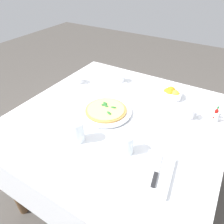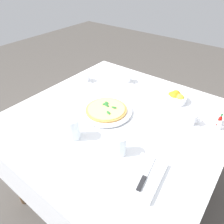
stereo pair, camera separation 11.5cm
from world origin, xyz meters
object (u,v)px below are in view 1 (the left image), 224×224
Objects in this scene: coffee_cup_near_left at (119,78)px; citrus_bowl at (170,93)px; hot_sauce_bottle at (216,113)px; water_glass_far_left at (127,145)px; water_glass_center_back at (77,132)px; pizza_plate at (106,112)px; napkin_folded at (156,173)px; pizza at (106,110)px; dinner_knife at (157,170)px; pepper_shaker at (216,118)px; menu_card at (67,93)px; salt_shaker at (214,112)px; coffee_cup_right_edge at (78,80)px; coffee_cup_near_right at (188,114)px.

coffee_cup_near_left is 0.87× the size of citrus_bowl.
water_glass_far_left is at bearing 147.34° from hot_sauce_bottle.
pizza_plate is at bearing 0.37° from water_glass_center_back.
napkin_folded is at bearing -106.65° from water_glass_far_left.
pizza is 0.27m from water_glass_center_back.
dinner_knife is at bearing -121.75° from pizza.
pepper_shaker is (0.26, -0.59, 0.01)m from pizza_plate.
menu_card is (0.28, 0.75, 0.02)m from napkin_folded.
citrus_bowl is at bearing 73.43° from hot_sauce_bottle.
menu_card is at bearing 86.81° from pizza.
menu_card is (-0.30, 0.89, 0.00)m from salt_shaker.
napkin_folded is at bearing -180.00° from dinner_knife.
water_glass_center_back is (-0.48, -0.39, 0.02)m from coffee_cup_right_edge.
water_glass_center_back is at bearing -141.34° from coffee_cup_right_edge.
napkin_folded is (-0.27, -0.43, -0.00)m from pizza_plate.
pepper_shaker is 0.81× the size of menu_card.
coffee_cup_near_left is 0.71m from hot_sauce_bottle.
pizza_plate is 2.07× the size of citrus_bowl.
coffee_cup_near_left reaches higher than pizza.
coffee_cup_right_edge is 0.97m from pepper_shaker.
pizza is 1.92× the size of coffee_cup_near_left.
menu_card reaches higher than salt_shaker.
hot_sauce_bottle is at bearing -63.60° from pizza.
pizza reaches higher than napkin_folded.
coffee_cup_right_edge is 2.31× the size of salt_shaker.
coffee_cup_near_right and citrus_bowl have the same top height.
coffee_cup_near_right is at bearing -64.60° from pizza.
pepper_shaker reaches higher than pizza_plate.
salt_shaker is (0.03, 0.01, -0.01)m from hot_sauce_bottle.
pizza_plate is 3.02× the size of water_glass_far_left.
water_glass_far_left is at bearing 110.26° from menu_card.
hot_sauce_bottle reaches higher than coffee_cup_near_left.
citrus_bowl reaches higher than pepper_shaker.
hot_sauce_bottle is at bearing -106.57° from citrus_bowl.
citrus_bowl reaches higher than dinner_knife.
hot_sauce_bottle is (0.29, -0.58, 0.02)m from pizza_plate.
water_glass_center_back reaches higher than coffee_cup_near_right.
hot_sauce_bottle is at bearing -45.80° from water_glass_center_back.
pizza is 0.32m from menu_card.
pizza_plate is 0.01m from pizza.
menu_card is (-0.19, 0.75, -0.00)m from coffee_cup_near_right.
pizza_plate is at bearing 48.02° from dinner_knife.
citrus_bowl is (0.16, -0.66, -0.00)m from coffee_cup_right_edge.
coffee_cup_near_right reaches higher than salt_shaker.
water_glass_center_back is (-0.27, -0.00, 0.04)m from pizza_plate.
menu_card is at bearing 59.04° from dinner_knife.
pizza is (0.00, 0.00, 0.01)m from pizza_plate.
coffee_cup_right_edge is 0.68m from citrus_bowl.
coffee_cup_near_left is at bearing 32.16° from water_glass_far_left.
coffee_cup_near_left is (0.39, 0.13, 0.01)m from pizza.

